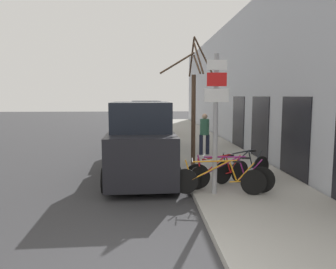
{
  "coord_description": "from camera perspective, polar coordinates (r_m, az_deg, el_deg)",
  "views": [
    {
      "loc": [
        -0.14,
        -4.02,
        2.54
      ],
      "look_at": [
        0.54,
        6.39,
        1.32
      ],
      "focal_mm": 35.0,
      "sensor_mm": 36.0,
      "label": 1
    }
  ],
  "objects": [
    {
      "name": "parked_car_2",
      "position": [
        20.51,
        -3.95,
        2.43
      ],
      "size": [
        2.28,
        4.67,
        2.26
      ],
      "rotation": [
        0.0,
        0.0,
        0.07
      ],
      "color": "gray",
      "rests_on": "ground"
    },
    {
      "name": "parked_car_0",
      "position": [
        9.96,
        -4.74,
        -1.75
      ],
      "size": [
        2.16,
        4.41,
        2.37
      ],
      "rotation": [
        0.0,
        0.0,
        0.02
      ],
      "color": "black",
      "rests_on": "ground"
    },
    {
      "name": "pedestrian_near",
      "position": [
        13.49,
        6.38,
        0.62
      ],
      "size": [
        0.44,
        0.37,
        1.69
      ],
      "rotation": [
        0.0,
        0.0,
        3.36
      ],
      "color": "#1E2338",
      "rests_on": "sidewalk_curb"
    },
    {
      "name": "parked_car_1",
      "position": [
        14.92,
        -3.76,
        0.92
      ],
      "size": [
        2.18,
        4.29,
        2.29
      ],
      "rotation": [
        0.0,
        0.0,
        0.06
      ],
      "color": "#51565B",
      "rests_on": "ground"
    },
    {
      "name": "bicycle_0",
      "position": [
        8.14,
        8.92,
        -7.74
      ],
      "size": [
        2.27,
        0.46,
        0.87
      ],
      "rotation": [
        0.0,
        0.0,
        1.45
      ],
      "color": "black",
      "rests_on": "sidewalk_curb"
    },
    {
      "name": "building_facade",
      "position": [
        18.5,
        10.43,
        8.7
      ],
      "size": [
        0.23,
        32.0,
        6.5
      ],
      "color": "#B2B7C1",
      "rests_on": "ground"
    },
    {
      "name": "bicycle_3",
      "position": [
        9.6,
        12.9,
        -5.64
      ],
      "size": [
        1.89,
        1.02,
        0.86
      ],
      "rotation": [
        0.0,
        0.0,
        2.06
      ],
      "color": "black",
      "rests_on": "sidewalk_curb"
    },
    {
      "name": "bicycle_1",
      "position": [
        8.49,
        10.55,
        -7.07
      ],
      "size": [
        2.17,
        0.73,
        0.91
      ],
      "rotation": [
        0.0,
        0.0,
        1.28
      ],
      "color": "black",
      "rests_on": "sidewalk_curb"
    },
    {
      "name": "ground_plane",
      "position": [
        15.44,
        -3.17,
        -2.8
      ],
      "size": [
        80.0,
        80.0,
        0.0
      ],
      "primitive_type": "plane",
      "color": "#333335"
    },
    {
      "name": "sidewalk_curb",
      "position": [
        18.4,
        4.87,
        -1.04
      ],
      "size": [
        3.2,
        32.0,
        0.15
      ],
      "color": "#9E9B93",
      "rests_on": "ground"
    },
    {
      "name": "signpost",
      "position": [
        7.97,
        8.3,
        2.77
      ],
      "size": [
        0.58,
        0.14,
        3.39
      ],
      "color": "#939399",
      "rests_on": "sidewalk_curb"
    },
    {
      "name": "street_tree",
      "position": [
        11.33,
        4.45,
        5.13
      ],
      "size": [
        2.0,
        1.54,
        4.4
      ],
      "color": "#4C3828",
      "rests_on": "sidewalk_curb"
    },
    {
      "name": "bicycle_2",
      "position": [
        8.92,
        8.98,
        -6.55
      ],
      "size": [
        1.85,
        0.99,
        0.83
      ],
      "rotation": [
        0.0,
        0.0,
        2.05
      ],
      "color": "black",
      "rests_on": "sidewalk_curb"
    }
  ]
}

